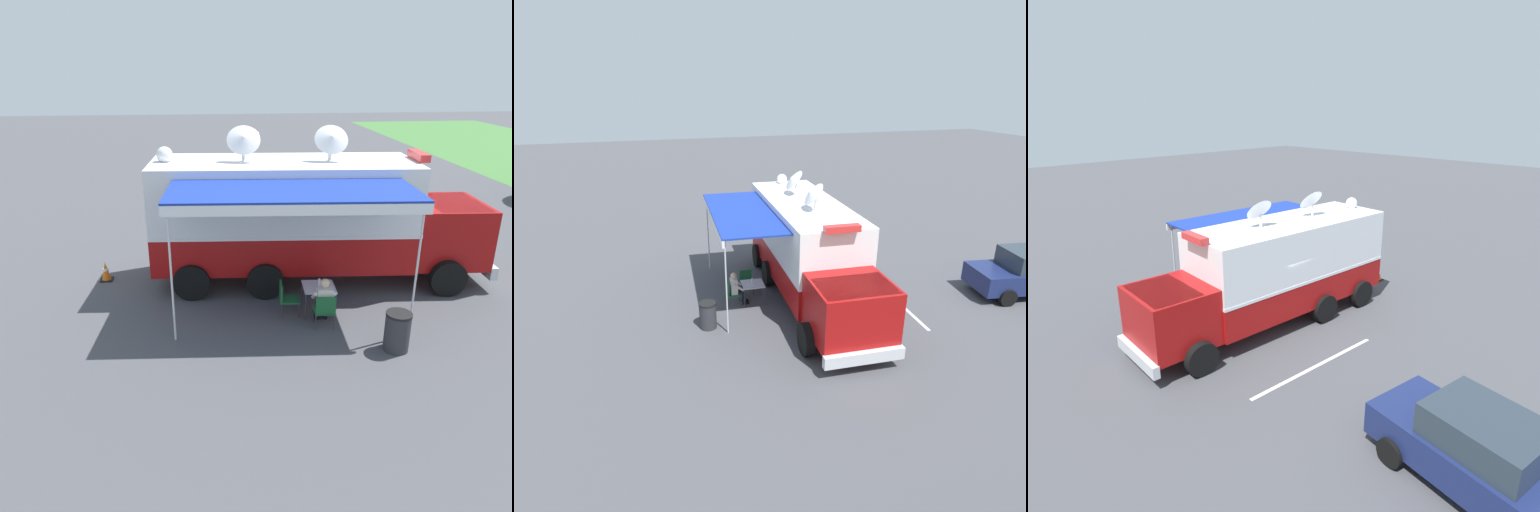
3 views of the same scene
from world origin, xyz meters
The scene contains 11 objects.
ground_plane centered at (0.00, 0.00, 0.00)m, with size 100.00×100.00×0.00m, color #47474C.
lot_stripe centered at (-2.99, 1.95, 0.00)m, with size 0.12×4.80×0.01m, color silver.
command_truck centered at (0.08, 0.74, 1.95)m, with size 5.22×9.63×4.53m.
folding_table centered at (2.18, 0.63, 0.67)m, with size 0.85×0.85×0.73m.
water_bottle centered at (2.20, 0.63, 0.83)m, with size 0.07×0.07×0.22m.
folding_chair_at_table centered at (2.98, 0.60, 0.51)m, with size 0.51×0.51×0.87m.
folding_chair_beside_table centered at (2.22, -0.22, 0.51)m, with size 0.51×0.51×0.87m.
seated_responder centered at (2.79, 0.62, 0.65)m, with size 0.68×0.58×1.25m.
trash_bin centered at (4.07, 1.98, 0.46)m, with size 0.57×0.57×0.91m.
traffic_cone centered at (-0.40, -5.14, 0.28)m, with size 0.36×0.36×0.58m.
car_behind_truck centered at (-8.06, 2.99, 0.88)m, with size 4.43×2.51×1.76m.
Camera 3 is at (-10.39, 10.65, 7.29)m, focal length 31.42 mm.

